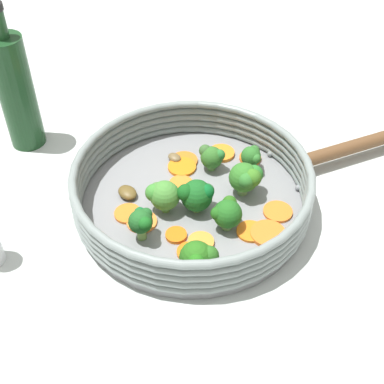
{
  "coord_description": "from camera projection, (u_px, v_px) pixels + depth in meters",
  "views": [
    {
      "loc": [
        -0.36,
        -0.41,
        0.54
      ],
      "look_at": [
        0.0,
        0.0,
        0.03
      ],
      "focal_mm": 50.0,
      "sensor_mm": 36.0,
      "label": 1
    }
  ],
  "objects": [
    {
      "name": "carrot_slice_10",
      "position": [
        128.0,
        214.0,
        0.73
      ],
      "size": [
        0.05,
        0.05,
        0.0
      ],
      "primitive_type": "cylinder",
      "rotation": [
        0.0,
        0.0,
        3.47
      ],
      "color": "orange",
      "rests_on": "skillet"
    },
    {
      "name": "skillet_rim_wall",
      "position": [
        192.0,
        184.0,
        0.74
      ],
      "size": [
        0.33,
        0.33,
        0.06
      ],
      "color": "gray",
      "rests_on": "skillet"
    },
    {
      "name": "carrot_slice_9",
      "position": [
        268.0,
        234.0,
        0.71
      ],
      "size": [
        0.05,
        0.05,
        0.01
      ],
      "primitive_type": "cylinder",
      "rotation": [
        0.0,
        0.0,
        1.52
      ],
      "color": "orange",
      "rests_on": "skillet"
    },
    {
      "name": "carrot_slice_5",
      "position": [
        184.0,
        161.0,
        0.82
      ],
      "size": [
        0.06,
        0.06,
        0.0
      ],
      "primitive_type": "cylinder",
      "rotation": [
        0.0,
        0.0,
        4.07
      ],
      "color": "orange",
      "rests_on": "skillet"
    },
    {
      "name": "carrot_slice_6",
      "position": [
        190.0,
        252.0,
        0.68
      ],
      "size": [
        0.04,
        0.04,
        0.0
      ],
      "primitive_type": "cylinder",
      "rotation": [
        0.0,
        0.0,
        1.86
      ],
      "color": "orange",
      "rests_on": "skillet"
    },
    {
      "name": "broccoli_floret_4",
      "position": [
        198.0,
        258.0,
        0.65
      ],
      "size": [
        0.05,
        0.04,
        0.05
      ],
      "color": "#84AB6D",
      "rests_on": "skillet"
    },
    {
      "name": "mushroom_piece_1",
      "position": [
        127.0,
        192.0,
        0.76
      ],
      "size": [
        0.02,
        0.03,
        0.01
      ],
      "primitive_type": "ellipsoid",
      "rotation": [
        0.0,
        0.0,
        1.55
      ],
      "color": "brown",
      "rests_on": "skillet"
    },
    {
      "name": "carrot_slice_3",
      "position": [
        250.0,
        158.0,
        0.82
      ],
      "size": [
        0.04,
        0.04,
        0.01
      ],
      "primitive_type": "cylinder",
      "rotation": [
        0.0,
        0.0,
        2.87
      ],
      "color": "orange",
      "rests_on": "skillet"
    },
    {
      "name": "skillet_handle",
      "position": [
        354.0,
        146.0,
        0.83
      ],
      "size": [
        0.22,
        0.09,
        0.02
      ],
      "primitive_type": "cylinder",
      "rotation": [
        1.57,
        0.0,
        1.26
      ],
      "color": "brown",
      "rests_on": "skillet"
    },
    {
      "name": "carrot_slice_11",
      "position": [
        176.0,
        235.0,
        0.7
      ],
      "size": [
        0.04,
        0.04,
        0.01
      ],
      "primitive_type": "cylinder",
      "rotation": [
        0.0,
        0.0,
        0.93
      ],
      "color": "orange",
      "rests_on": "skillet"
    },
    {
      "name": "mushroom_piece_0",
      "position": [
        175.0,
        158.0,
        0.82
      ],
      "size": [
        0.02,
        0.02,
        0.01
      ],
      "primitive_type": "ellipsoid",
      "rotation": [
        0.0,
        0.0,
        1.63
      ],
      "color": "brown",
      "rests_on": "skillet"
    },
    {
      "name": "carrot_slice_12",
      "position": [
        181.0,
        184.0,
        0.78
      ],
      "size": [
        0.05,
        0.05,
        0.0
      ],
      "primitive_type": "cylinder",
      "rotation": [
        0.0,
        0.0,
        5.77
      ],
      "color": "orange",
      "rests_on": "skillet"
    },
    {
      "name": "carrot_slice_8",
      "position": [
        278.0,
        212.0,
        0.74
      ],
      "size": [
        0.04,
        0.04,
        0.0
      ],
      "primitive_type": "cylinder",
      "rotation": [
        0.0,
        0.0,
        1.63
      ],
      "color": "orange",
      "rests_on": "skillet"
    },
    {
      "name": "carrot_slice_0",
      "position": [
        182.0,
        167.0,
        0.8
      ],
      "size": [
        0.06,
        0.06,
        0.0
      ],
      "primitive_type": "cylinder",
      "rotation": [
        0.0,
        0.0,
        0.47
      ],
      "color": "orange",
      "rests_on": "skillet"
    },
    {
      "name": "broccoli_floret_6",
      "position": [
        142.0,
        221.0,
        0.68
      ],
      "size": [
        0.04,
        0.04,
        0.05
      ],
      "color": "#7DA84F",
      "rests_on": "skillet"
    },
    {
      "name": "ground_plane",
      "position": [
        192.0,
        207.0,
        0.77
      ],
      "size": [
        4.0,
        4.0,
        0.0
      ],
      "primitive_type": "plane",
      "color": "#B4BDBA"
    },
    {
      "name": "carrot_slice_4",
      "position": [
        251.0,
        231.0,
        0.71
      ],
      "size": [
        0.05,
        0.05,
        0.0
      ],
      "primitive_type": "cylinder",
      "rotation": [
        0.0,
        0.0,
        5.08
      ],
      "color": "orange",
      "rests_on": "skillet"
    },
    {
      "name": "carrot_slice_1",
      "position": [
        142.0,
        222.0,
        0.72
      ],
      "size": [
        0.06,
        0.06,
        0.0
      ],
      "primitive_type": "cylinder",
      "rotation": [
        0.0,
        0.0,
        3.63
      ],
      "color": "orange",
      "rests_on": "skillet"
    },
    {
      "name": "broccoli_floret_7",
      "position": [
        247.0,
        178.0,
        0.74
      ],
      "size": [
        0.05,
        0.05,
        0.05
      ],
      "color": "#7CA55D",
      "rests_on": "skillet"
    },
    {
      "name": "broccoli_floret_5",
      "position": [
        197.0,
        195.0,
        0.72
      ],
      "size": [
        0.05,
        0.04,
        0.05
      ],
      "color": "#85B75E",
      "rests_on": "skillet"
    },
    {
      "name": "broccoli_floret_1",
      "position": [
        163.0,
        195.0,
        0.72
      ],
      "size": [
        0.04,
        0.05,
        0.05
      ],
      "color": "#6FA24C",
      "rests_on": "skillet"
    },
    {
      "name": "broccoli_floret_2",
      "position": [
        252.0,
        157.0,
        0.78
      ],
      "size": [
        0.03,
        0.03,
        0.04
      ],
      "color": "#659852",
      "rests_on": "skillet"
    },
    {
      "name": "oil_bottle",
      "position": [
        16.0,
        91.0,
        0.81
      ],
      "size": [
        0.05,
        0.05,
        0.23
      ],
      "color": "#193D1E",
      "rests_on": "ground_plane"
    },
    {
      "name": "carrot_slice_2",
      "position": [
        201.0,
        242.0,
        0.7
      ],
      "size": [
        0.05,
        0.05,
        0.01
      ],
      "primitive_type": "cylinder",
      "rotation": [
        0.0,
        0.0,
        5.91
      ],
      "color": "orange",
      "rests_on": "skillet"
    },
    {
      "name": "skillet_rivet_left",
      "position": [
        298.0,
        188.0,
        0.77
      ],
      "size": [
        0.01,
        0.01,
        0.01
      ],
      "primitive_type": "sphere",
      "color": "gray",
      "rests_on": "skillet"
    },
    {
      "name": "skillet_rivet_right",
      "position": [
        270.0,
        154.0,
        0.82
      ],
      "size": [
        0.01,
        0.01,
        0.01
      ],
      "primitive_type": "sphere",
      "color": "gray",
      "rests_on": "skillet"
    },
    {
      "name": "broccoli_floret_3",
      "position": [
        227.0,
        213.0,
        0.7
      ],
      "size": [
        0.04,
        0.04,
        0.05
      ],
      "color": "#769A57",
      "rests_on": "skillet"
    },
    {
      "name": "carrot_slice_7",
      "position": [
        221.0,
        153.0,
        0.83
      ],
      "size": [
        0.05,
        0.05,
        0.01
      ],
      "primitive_type": "cylinder",
      "rotation": [
        0.0,
        0.0,
        4.5
      ],
      "color": "orange",
      "rests_on": "skillet"
    },
    {
      "name": "skillet",
      "position": [
        192.0,
        203.0,
        0.76
      ],
      "size": [
        0.32,
        0.32,
        0.01
      ],
      "primitive_type": "cylinder",
      "color": "gray",
      "rests_on": "ground_plane"
    },
    {
      "name": "broccoli_floret_0",
      "position": [
        212.0,
        157.0,
        0.79
      ],
      "size": [
        0.03,
        0.04,
        0.04
      ],
      "color": "#6FA456",
      "rests_on": "skillet"
    }
  ]
}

